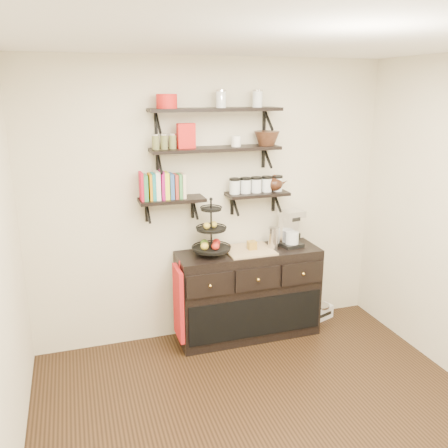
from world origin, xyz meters
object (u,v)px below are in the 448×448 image
sideboard (248,293)px  fruit_stand (211,236)px  radio (321,312)px  coffee_maker (291,229)px

sideboard → fruit_stand: bearing=179.4°
fruit_stand → radio: size_ratio=1.81×
sideboard → radio: (0.88, 0.08, -0.37)m
sideboard → coffee_maker: size_ratio=3.78×
coffee_maker → radio: size_ratio=1.26×
sideboard → coffee_maker: (0.45, 0.03, 0.62)m
coffee_maker → fruit_stand: bearing=171.2°
fruit_stand → coffee_maker: bearing=1.5°
sideboard → coffee_maker: bearing=3.2°
coffee_maker → sideboard: bearing=172.9°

